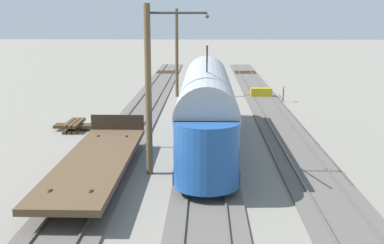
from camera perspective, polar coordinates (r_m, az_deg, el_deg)
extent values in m
plane|color=gray|center=(28.98, 1.67, -1.43)|extent=(220.00, 220.00, 0.00)
cube|color=#56514C|center=(29.36, 10.91, -1.38)|extent=(2.80, 80.00, 0.10)
cube|color=#59544C|center=(29.23, 9.53, -1.20)|extent=(0.07, 80.00, 0.08)
cube|color=#59544C|center=(29.46, 12.30, -1.21)|extent=(0.07, 80.00, 0.08)
cube|color=#47331E|center=(60.71, 6.14, 5.94)|extent=(2.50, 0.24, 0.08)
cube|color=#47331E|center=(60.06, 6.19, 5.87)|extent=(2.50, 0.24, 0.08)
cube|color=#47331E|center=(59.42, 6.24, 5.80)|extent=(2.50, 0.24, 0.08)
cube|color=#47331E|center=(58.77, 6.29, 5.72)|extent=(2.50, 0.24, 0.08)
cube|color=#47331E|center=(58.13, 6.34, 5.65)|extent=(2.50, 0.24, 0.08)
cube|color=#56514C|center=(28.97, 1.67, -1.34)|extent=(2.80, 80.00, 0.10)
cube|color=#59544C|center=(28.95, 0.25, -1.15)|extent=(0.07, 80.00, 0.08)
cube|color=#59544C|center=(28.96, 3.09, -1.17)|extent=(0.07, 80.00, 0.08)
cube|color=#47331E|center=(60.52, 1.66, 5.99)|extent=(2.50, 0.24, 0.08)
cube|color=#47331E|center=(59.87, 1.66, 5.92)|extent=(2.50, 0.24, 0.08)
cube|color=#47331E|center=(59.23, 1.66, 5.85)|extent=(2.50, 0.24, 0.08)
cube|color=#47331E|center=(58.58, 1.66, 5.77)|extent=(2.50, 0.24, 0.08)
cube|color=#47331E|center=(57.94, 1.66, 5.70)|extent=(2.50, 0.24, 0.08)
cube|color=#56514C|center=(29.34, -7.58, -1.26)|extent=(2.80, 80.00, 0.10)
cube|color=#59544C|center=(29.44, -8.96, -1.08)|extent=(0.07, 80.00, 0.08)
cube|color=#59544C|center=(29.21, -6.19, -1.11)|extent=(0.07, 80.00, 0.08)
cube|color=#47331E|center=(60.70, -2.82, 6.00)|extent=(2.50, 0.24, 0.08)
cube|color=#47331E|center=(60.05, -2.86, 5.93)|extent=(2.50, 0.24, 0.08)
cube|color=#47331E|center=(59.41, -2.91, 5.86)|extent=(2.50, 0.24, 0.08)
cube|color=#47331E|center=(58.77, -2.96, 5.78)|extent=(2.50, 0.24, 0.08)
cube|color=#47331E|center=(58.12, -3.01, 5.71)|extent=(2.50, 0.24, 0.08)
cube|color=#1E4C93|center=(25.98, 1.68, -1.48)|extent=(2.65, 14.34, 0.55)
cube|color=#1E4C93|center=(25.81, 1.69, 0.14)|extent=(2.55, 14.34, 0.95)
cube|color=silver|center=(25.61, 1.71, 2.33)|extent=(2.55, 14.34, 1.05)
cylinder|color=#999EA3|center=(25.52, 1.71, 3.49)|extent=(2.65, 14.05, 2.65)
cylinder|color=#1E4C93|center=(32.75, 1.69, 3.24)|extent=(2.55, 2.55, 2.55)
cylinder|color=#1E4C93|center=(18.84, 1.71, -3.76)|extent=(2.55, 2.55, 2.55)
cube|color=black|center=(33.73, 1.70, 5.25)|extent=(1.63, 0.08, 0.36)
cube|color=black|center=(33.81, 1.69, 4.73)|extent=(1.73, 0.06, 0.80)
cube|color=black|center=(25.65, 4.60, 2.30)|extent=(0.04, 12.04, 0.80)
cube|color=black|center=(25.64, -1.19, 2.34)|extent=(0.04, 12.04, 0.80)
cylinder|color=silver|center=(34.04, 1.68, 3.16)|extent=(0.24, 0.06, 0.24)
cube|color=gray|center=(34.14, 1.67, 1.62)|extent=(1.94, 0.12, 0.20)
cylinder|color=black|center=(20.85, 1.76, 7.20)|extent=(0.07, 4.61, 1.57)
cylinder|color=black|center=(30.49, 3.02, 0.34)|extent=(0.10, 0.76, 0.76)
cylinder|color=black|center=(30.49, 0.33, 0.35)|extent=(0.10, 0.76, 0.76)
cylinder|color=black|center=(21.61, 3.59, -4.80)|extent=(0.10, 0.76, 0.76)
cylinder|color=black|center=(21.61, -0.23, -4.78)|extent=(0.10, 0.76, 0.76)
cube|color=brown|center=(21.18, -11.21, -4.55)|extent=(2.80, 11.09, 0.25)
cube|color=#33281E|center=(26.11, -8.71, -0.02)|extent=(2.80, 0.10, 0.80)
cylinder|color=black|center=(24.77, -7.61, -2.53)|extent=(0.10, 0.84, 0.84)
cylinder|color=black|center=(25.04, -10.86, -2.48)|extent=(0.10, 0.84, 0.84)
cylinder|color=black|center=(17.53, -11.65, -9.11)|extent=(0.10, 0.84, 0.84)
cylinder|color=black|center=(17.91, -16.18, -8.89)|extent=(0.10, 0.84, 0.84)
cylinder|color=brown|center=(41.78, -1.79, 8.03)|extent=(0.28, 0.28, 7.43)
cylinder|color=#2D2D2D|center=(41.59, -0.05, 12.59)|extent=(2.52, 0.10, 0.10)
sphere|color=#334733|center=(41.58, 1.73, 12.37)|extent=(0.16, 0.16, 0.16)
cylinder|color=brown|center=(21.12, -5.13, 3.57)|extent=(0.28, 0.28, 7.43)
cylinder|color=#2D2D2D|center=(20.76, -1.77, 12.64)|extent=(2.52, 0.10, 0.10)
sphere|color=#334733|center=(20.72, 1.80, 12.23)|extent=(0.16, 0.16, 0.16)
cylinder|color=black|center=(31.15, 1.75, 12.33)|extent=(0.03, 24.85, 0.03)
cylinder|color=black|center=(41.59, -0.05, 12.59)|extent=(2.52, 0.02, 0.02)
cylinder|color=black|center=(40.28, 10.62, 3.11)|extent=(0.08, 0.08, 1.10)
cylinder|color=red|center=(40.17, 10.66, 4.05)|extent=(0.30, 0.30, 0.03)
cylinder|color=#262626|center=(40.28, 10.36, 2.83)|extent=(0.33, 0.04, 0.54)
cube|color=#47331E|center=(30.75, -13.05, -0.77)|extent=(0.24, 2.40, 0.18)
cube|color=#47331E|center=(30.83, -13.59, -0.76)|extent=(0.24, 2.40, 0.18)
cube|color=#47331E|center=(30.91, -14.13, -0.76)|extent=(0.24, 2.40, 0.18)
cube|color=#47331E|center=(31.07, -13.47, -0.31)|extent=(2.40, 0.24, 0.18)
cube|color=#47331E|center=(30.79, -13.61, -0.44)|extent=(2.40, 0.24, 0.18)
cube|color=#47331E|center=(30.50, -13.76, -0.56)|extent=(2.40, 0.24, 0.18)
cube|color=#47331E|center=(30.67, -13.09, -0.11)|extent=(0.24, 2.40, 0.18)
cube|color=#47331E|center=(30.75, -13.63, -0.11)|extent=(0.24, 2.40, 0.18)
cube|color=#47331E|center=(30.83, -14.17, -0.11)|extent=(0.24, 2.40, 0.18)
cube|color=#B2A519|center=(42.17, 8.10, 3.41)|extent=(1.80, 0.60, 0.80)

